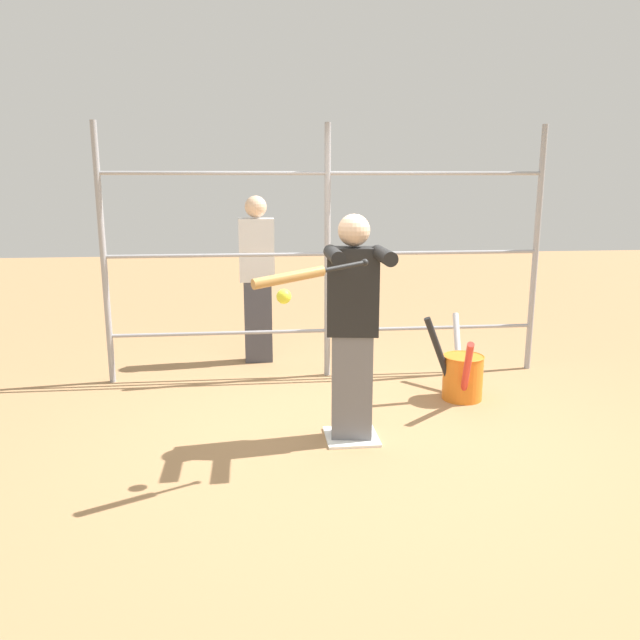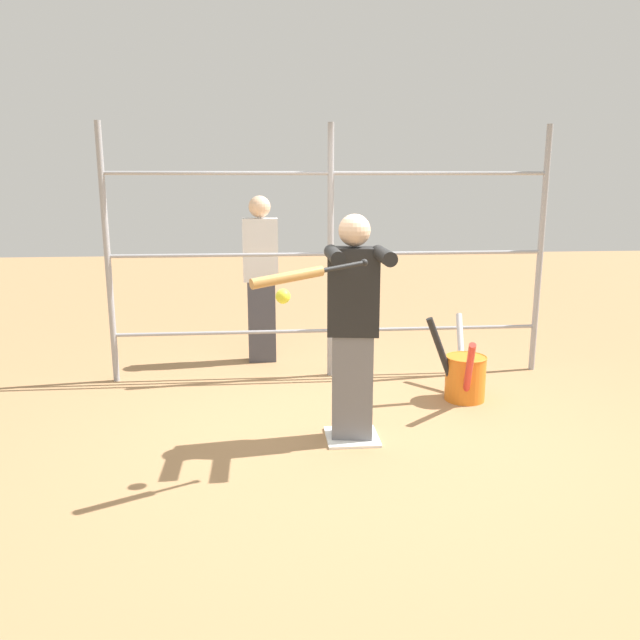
{
  "view_description": "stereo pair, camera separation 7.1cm",
  "coord_description": "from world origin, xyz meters",
  "px_view_note": "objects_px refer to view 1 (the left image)",
  "views": [
    {
      "loc": [
        0.72,
        4.45,
        1.96
      ],
      "look_at": [
        0.27,
        0.21,
        0.99
      ],
      "focal_mm": 35.0,
      "sensor_mm": 36.0,
      "label": 1
    },
    {
      "loc": [
        0.65,
        4.45,
        1.96
      ],
      "look_at": [
        0.27,
        0.21,
        0.99
      ],
      "focal_mm": 35.0,
      "sensor_mm": 36.0,
      "label": 2
    }
  ],
  "objects_px": {
    "bat_bucket": "(462,375)",
    "baseball_bat_swinging": "(299,275)",
    "softball_in_flight": "(284,297)",
    "bystander_behind_fence": "(257,277)",
    "batter": "(353,322)"
  },
  "relations": [
    {
      "from": "bat_bucket",
      "to": "bystander_behind_fence",
      "type": "height_order",
      "value": "bystander_behind_fence"
    },
    {
      "from": "batter",
      "to": "bat_bucket",
      "type": "distance_m",
      "value": 1.54
    },
    {
      "from": "bystander_behind_fence",
      "to": "baseball_bat_swinging",
      "type": "bearing_deg",
      "value": 94.82
    },
    {
      "from": "softball_in_flight",
      "to": "bat_bucket",
      "type": "bearing_deg",
      "value": -142.36
    },
    {
      "from": "baseball_bat_swinging",
      "to": "bat_bucket",
      "type": "height_order",
      "value": "baseball_bat_swinging"
    },
    {
      "from": "softball_in_flight",
      "to": "baseball_bat_swinging",
      "type": "bearing_deg",
      "value": 120.51
    },
    {
      "from": "softball_in_flight",
      "to": "bystander_behind_fence",
      "type": "distance_m",
      "value": 2.72
    },
    {
      "from": "batter",
      "to": "baseball_bat_swinging",
      "type": "height_order",
      "value": "batter"
    },
    {
      "from": "batter",
      "to": "softball_in_flight",
      "type": "xyz_separation_m",
      "value": [
        0.53,
        0.5,
        0.29
      ]
    },
    {
      "from": "softball_in_flight",
      "to": "bystander_behind_fence",
      "type": "height_order",
      "value": "bystander_behind_fence"
    },
    {
      "from": "softball_in_flight",
      "to": "bystander_behind_fence",
      "type": "xyz_separation_m",
      "value": [
        0.15,
        -2.7,
        -0.29
      ]
    },
    {
      "from": "baseball_bat_swinging",
      "to": "bat_bucket",
      "type": "relative_size",
      "value": 0.66
    },
    {
      "from": "baseball_bat_swinging",
      "to": "softball_in_flight",
      "type": "height_order",
      "value": "baseball_bat_swinging"
    },
    {
      "from": "bat_bucket",
      "to": "softball_in_flight",
      "type": "bearing_deg",
      "value": 37.64
    },
    {
      "from": "bat_bucket",
      "to": "baseball_bat_swinging",
      "type": "bearing_deg",
      "value": 42.35
    }
  ]
}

